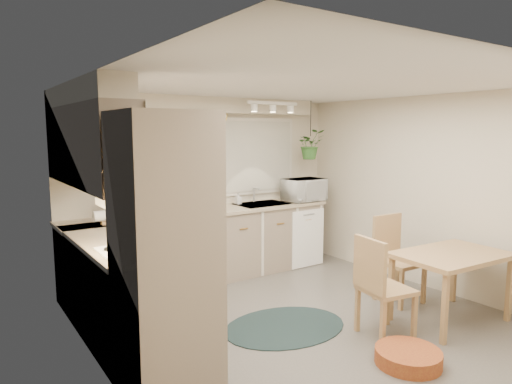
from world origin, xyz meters
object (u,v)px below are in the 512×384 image
chair_back (400,260)px  pet_bed (408,357)px  dining_table (450,287)px  chair_left (386,286)px  braided_rug (285,326)px  microwave (304,187)px

chair_back → pet_bed: chair_back is taller
dining_table → pet_bed: dining_table is taller
chair_left → pet_bed: chair_left is taller
braided_rug → microwave: microwave is taller
pet_bed → microwave: (1.22, 2.82, 1.08)m
braided_rug → pet_bed: bearing=-70.9°
microwave → chair_left: bearing=-113.9°
dining_table → chair_left: 0.85m
dining_table → chair_back: size_ratio=1.16×
pet_bed → microwave: bearing=66.6°
microwave → braided_rug: bearing=-136.6°
chair_back → microwave: 1.95m
chair_left → chair_back: 0.98m
braided_rug → chair_back: bearing=-6.9°
dining_table → microwave: 2.60m
chair_back → braided_rug: bearing=-4.8°
braided_rug → dining_table: bearing=-28.7°
chair_back → braided_rug: 1.61m
chair_back → braided_rug: size_ratio=0.78×
chair_left → braided_rug: chair_left is taller
chair_left → braided_rug: (-0.69, 0.69, -0.48)m
dining_table → braided_rug: 1.76m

